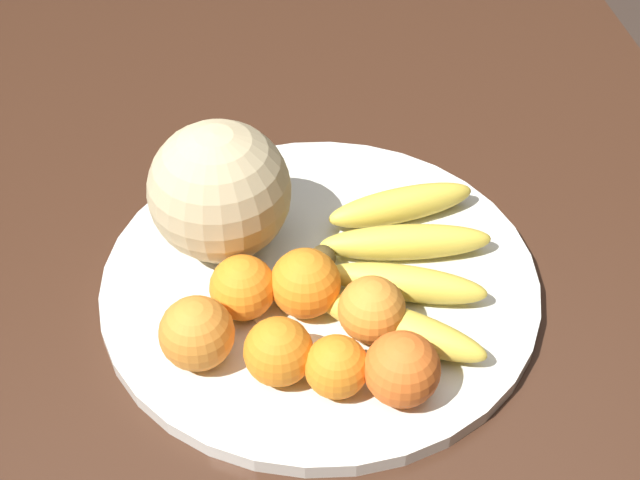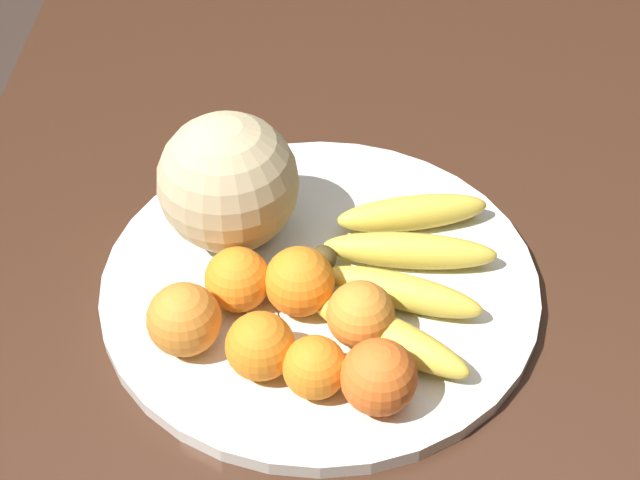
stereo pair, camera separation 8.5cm
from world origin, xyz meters
name	(u,v)px [view 1 (the left image)]	position (x,y,z in m)	size (l,w,h in m)	color
kitchen_table	(352,311)	(0.00, 0.00, 0.65)	(1.39, 0.90, 0.75)	#3D2316
fruit_bowl	(320,281)	(-0.05, 0.04, 0.76)	(0.43, 0.43, 0.02)	silver
melon	(220,191)	(0.01, 0.14, 0.84)	(0.14, 0.14, 0.14)	#C6B284
banana_bunch	(402,261)	(-0.06, -0.04, 0.79)	(0.26, 0.19, 0.04)	#473819
orange_front_left	(337,367)	(-0.19, 0.05, 0.80)	(0.06, 0.06, 0.06)	orange
orange_front_right	(372,310)	(-0.13, 0.01, 0.80)	(0.06, 0.06, 0.06)	orange
orange_mid_center	(197,333)	(-0.14, 0.17, 0.80)	(0.07, 0.07, 0.07)	orange
orange_back_left	(305,283)	(-0.09, 0.06, 0.80)	(0.07, 0.07, 0.07)	orange
orange_back_right	(279,352)	(-0.17, 0.10, 0.80)	(0.06, 0.06, 0.06)	orange
orange_top_small	(402,369)	(-0.20, -0.01, 0.80)	(0.07, 0.07, 0.07)	orange
orange_side_extra	(243,288)	(-0.09, 0.12, 0.80)	(0.06, 0.06, 0.06)	orange
produce_tag	(271,321)	(-0.11, 0.10, 0.77)	(0.09, 0.06, 0.00)	white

